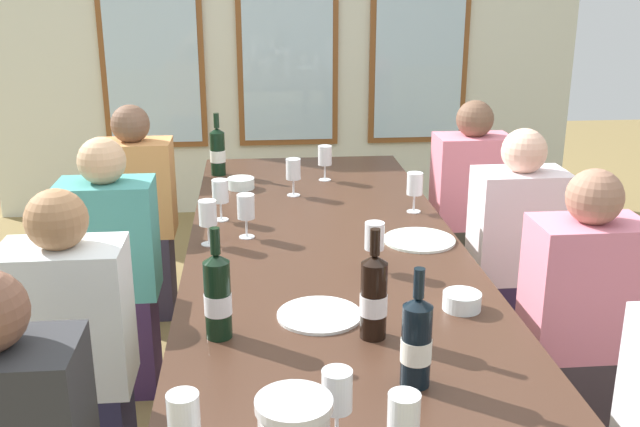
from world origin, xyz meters
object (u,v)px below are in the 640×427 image
Objects in this scene: wine_glass_8 at (325,157)px; seated_person_5 at (515,261)px; wine_glass_3 at (246,209)px; seated_person_2 at (73,364)px; wine_glass_2 at (404,419)px; white_plate_0 at (419,240)px; seated_person_0 at (138,219)px; dining_table at (327,264)px; wine_bottle_2 at (218,296)px; wine_glass_9 at (184,419)px; wine_bottle_0 at (218,151)px; wine_bottle_1 at (374,296)px; wine_glass_6 at (374,239)px; wine_glass_4 at (415,185)px; seated_person_1 at (469,211)px; wine_bottle_3 at (416,341)px; wine_glass_1 at (337,394)px; wine_glass_7 at (208,214)px; tasting_bowl_0 at (241,183)px; wine_glass_5 at (220,192)px; seated_person_3 at (579,330)px; wine_glass_0 at (293,171)px; tasting_bowl_1 at (462,301)px; white_plate_1 at (319,315)px.

wine_glass_8 is 0.16× the size of seated_person_5.
seated_person_2 is at bearing -135.41° from wine_glass_3.
white_plate_0 is at bearing 75.97° from wine_glass_2.
dining_table is at bearing -51.44° from seated_person_0.
wine_bottle_2 is 1.88× the size of wine_glass_9.
wine_bottle_1 reaches higher than wine_bottle_0.
wine_glass_8 is (-0.05, 1.17, -0.00)m from wine_glass_6.
wine_glass_4 is 0.16× the size of seated_person_5.
wine_bottle_2 is 0.82m from wine_glass_3.
seated_person_1 reaches higher than white_plate_0.
wine_bottle_0 is 0.54m from seated_person_0.
wine_glass_8 reaches higher than white_plate_0.
wine_bottle_2 is 0.68m from wine_glass_6.
white_plate_0 is at bearing -116.50° from seated_person_1.
wine_bottle_0 is at bearing 92.23° from wine_bottle_2.
seated_person_0 is (-0.98, 2.04, -0.33)m from wine_bottle_3.
wine_glass_7 is at bearing 105.05° from wine_glass_1.
dining_table is 9.06× the size of wine_bottle_0.
seated_person_2 is (0.00, -1.47, 0.00)m from seated_person_0.
tasting_bowl_0 is 0.77m from wine_glass_7.
tasting_bowl_0 is 1.23m from seated_person_1.
wine_glass_9 is at bearing -90.57° from wine_glass_5.
wine_glass_6 is at bearing -113.65° from wine_glass_4.
wine_glass_7 and wine_glass_8 have the same top height.
seated_person_2 is at bearing 149.95° from wine_bottle_3.
wine_glass_7 is (-0.47, 1.38, 0.00)m from wine_glass_2.
seated_person_3 is (1.30, -1.43, -0.33)m from wine_bottle_0.
wine_glass_3 is 0.16× the size of seated_person_0.
seated_person_3 is (0.50, -0.37, -0.22)m from white_plate_0.
wine_glass_6 is 0.80m from seated_person_3.
wine_bottle_2 is 0.29× the size of seated_person_3.
wine_bottle_1 is at bearing -74.52° from wine_bottle_0.
wine_bottle_2 reaches higher than wine_glass_0.
wine_glass_7 is (-0.07, 0.75, -0.00)m from wine_bottle_2.
wine_glass_4 and wine_glass_6 have the same top height.
tasting_bowl_1 reaches higher than dining_table.
wine_bottle_0 is 1.82× the size of wine_glass_0.
seated_person_1 is 2.25m from seated_person_2.
tasting_bowl_0 is at bearing 99.41° from wine_glass_2.
white_plate_0 is at bearing 68.24° from wine_bottle_1.
tasting_bowl_1 is 1.33m from wine_glass_0.
wine_bottle_3 is at bearing -61.90° from wine_glass_7.
seated_person_0 is at bearing 139.99° from white_plate_0.
wine_glass_1 reaches higher than dining_table.
wine_glass_9 is 0.16× the size of seated_person_1.
wine_glass_4 is (0.86, -0.70, 0.00)m from wine_bottle_0.
wine_bottle_2 is (-0.29, -0.10, 0.12)m from white_plate_1.
wine_glass_2 is at bearing -93.20° from wine_bottle_1.
wine_glass_2 is at bearing -117.04° from seated_person_5.
wine_bottle_0 is at bearing 90.16° from wine_glass_7.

